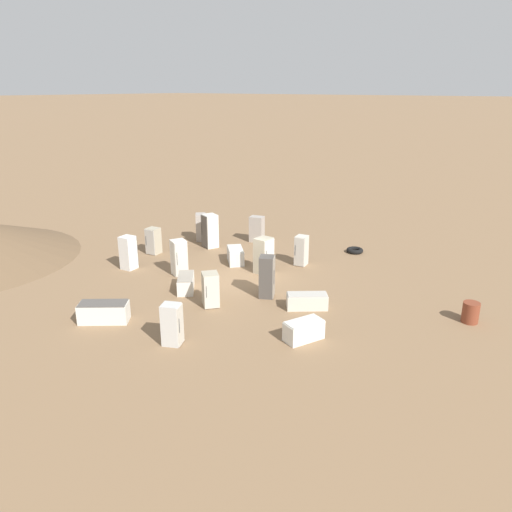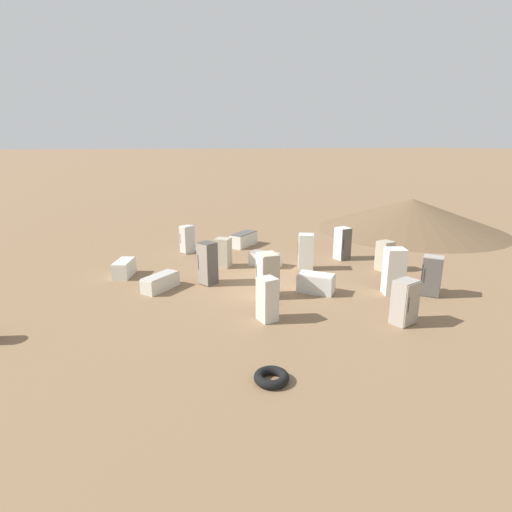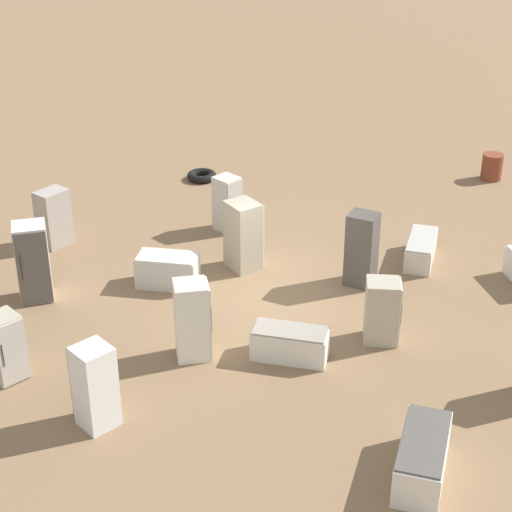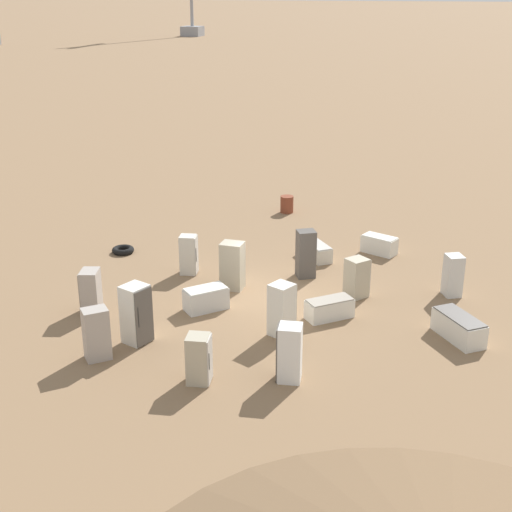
# 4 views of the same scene
# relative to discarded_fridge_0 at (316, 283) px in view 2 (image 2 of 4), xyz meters

# --- Properties ---
(ground_plane) EXTENTS (1000.00, 1000.00, 0.00)m
(ground_plane) POSITION_rel_discarded_fridge_0_xyz_m (1.69, -1.98, -0.39)
(ground_plane) COLOR #846647
(dirt_mound) EXTENTS (12.70, 12.70, 2.19)m
(dirt_mound) POSITION_rel_discarded_fridge_0_xyz_m (-12.32, -8.36, 0.70)
(dirt_mound) COLOR brown
(dirt_mound) RESTS_ON ground_plane
(discarded_fridge_0) EXTENTS (1.55, 1.55, 0.79)m
(discarded_fridge_0) POSITION_rel_discarded_fridge_0_xyz_m (0.00, 0.00, 0.00)
(discarded_fridge_0) COLOR silver
(discarded_fridge_0) RESTS_ON ground_plane
(discarded_fridge_1) EXTENTS (0.93, 0.94, 1.61)m
(discarded_fridge_1) POSITION_rel_discarded_fridge_0_xyz_m (-4.11, 1.93, 0.41)
(discarded_fridge_1) COLOR #A89E93
(discarded_fridge_1) RESTS_ON ground_plane
(discarded_fridge_2) EXTENTS (0.90, 0.78, 1.52)m
(discarded_fridge_2) POSITION_rel_discarded_fridge_0_xyz_m (-1.30, 3.64, 0.37)
(discarded_fridge_2) COLOR #A89E93
(discarded_fridge_2) RESTS_ON ground_plane
(discarded_fridge_3) EXTENTS (0.91, 0.89, 1.73)m
(discarded_fridge_3) POSITION_rel_discarded_fridge_0_xyz_m (-1.10, -2.95, 0.47)
(discarded_fridge_3) COLOR silver
(discarded_fridge_3) RESTS_ON ground_plane
(discarded_fridge_4) EXTENTS (0.94, 0.95, 1.89)m
(discarded_fridge_4) POSITION_rel_discarded_fridge_0_xyz_m (-2.82, 1.24, 0.55)
(discarded_fridge_4) COLOR silver
(discarded_fridge_4) RESTS_ON ground_plane
(discarded_fridge_5) EXTENTS (1.55, 1.64, 0.68)m
(discarded_fridge_5) POSITION_rel_discarded_fridge_0_xyz_m (0.50, -4.18, -0.05)
(discarded_fridge_5) COLOR silver
(discarded_fridge_5) RESTS_ON ground_plane
(discarded_fridge_6) EXTENTS (0.72, 0.76, 1.68)m
(discarded_fridge_6) POSITION_rel_discarded_fridge_0_xyz_m (-3.74, -3.82, 0.45)
(discarded_fridge_6) COLOR white
(discarded_fridge_6) RESTS_ON ground_plane
(discarded_fridge_7) EXTENTS (0.83, 0.78, 1.52)m
(discarded_fridge_7) POSITION_rel_discarded_fridge_0_xyz_m (3.57, -8.04, 0.37)
(discarded_fridge_7) COLOR silver
(discarded_fridge_7) RESTS_ON ground_plane
(discarded_fridge_8) EXTENTS (0.72, 0.74, 1.42)m
(discarded_fridge_8) POSITION_rel_discarded_fridge_0_xyz_m (-4.54, -1.44, 0.32)
(discarded_fridge_8) COLOR #B2A88E
(discarded_fridge_8) RESTS_ON ground_plane
(discarded_fridge_9) EXTENTS (0.73, 0.81, 1.76)m
(discarded_fridge_9) POSITION_rel_discarded_fridge_0_xyz_m (2.01, -0.32, 0.49)
(discarded_fridge_9) COLOR #B2A88E
(discarded_fridge_9) RESTS_ON ground_plane
(discarded_fridge_10) EXTENTS (0.87, 0.88, 1.84)m
(discarded_fridge_10) POSITION_rel_discarded_fridge_0_xyz_m (3.83, -2.63, 0.53)
(discarded_fridge_10) COLOR #4C4742
(discarded_fridge_10) RESTS_ON ground_plane
(discarded_fridge_11) EXTENTS (1.71, 1.53, 0.64)m
(discarded_fridge_11) POSITION_rel_discarded_fridge_0_xyz_m (5.85, -2.65, -0.07)
(discarded_fridge_11) COLOR beige
(discarded_fridge_11) RESTS_ON ground_plane
(discarded_fridge_12) EXTENTS (1.96, 1.76, 0.79)m
(discarded_fridge_12) POSITION_rel_discarded_fridge_0_xyz_m (0.14, -8.34, 0.00)
(discarded_fridge_12) COLOR silver
(discarded_fridge_12) RESTS_ON ground_plane
(discarded_fridge_13) EXTENTS (0.65, 0.73, 1.53)m
(discarded_fridge_13) POSITION_rel_discarded_fridge_0_xyz_m (2.89, 1.73, 0.37)
(discarded_fridge_13) COLOR beige
(discarded_fridge_13) RESTS_ON ground_plane
(discarded_fridge_14) EXTENTS (1.17, 1.56, 0.74)m
(discarded_fridge_14) POSITION_rel_discarded_fridge_0_xyz_m (7.13, -5.03, -0.02)
(discarded_fridge_14) COLOR silver
(discarded_fridge_14) RESTS_ON ground_plane
(discarded_fridge_15) EXTENTS (0.97, 0.95, 1.44)m
(discarded_fridge_15) POSITION_rel_discarded_fridge_0_xyz_m (2.50, -4.78, 0.33)
(discarded_fridge_15) COLOR #B2A88E
(discarded_fridge_15) RESTS_ON ground_plane
(scrap_tire) EXTENTS (0.91, 0.91, 0.24)m
(scrap_tire) POSITION_rel_discarded_fridge_0_xyz_m (4.23, 5.19, -0.27)
(scrap_tire) COLOR black
(scrap_tire) RESTS_ON ground_plane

